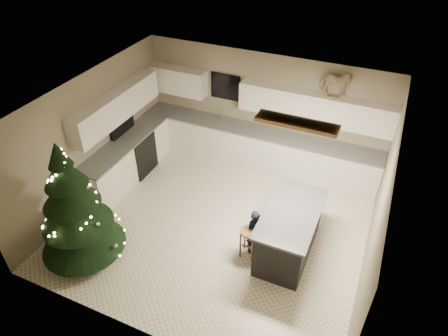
{
  "coord_description": "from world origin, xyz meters",
  "views": [
    {
      "loc": [
        2.4,
        -5.06,
        5.56
      ],
      "look_at": [
        0.0,
        0.35,
        1.15
      ],
      "focal_mm": 32.0,
      "sensor_mm": 36.0,
      "label": 1
    }
  ],
  "objects_px": {
    "island": "(289,232)",
    "bar_stool": "(249,237)",
    "toddler": "(255,233)",
    "rocking_horse": "(335,83)",
    "christmas_tree": "(76,213)"
  },
  "relations": [
    {
      "from": "bar_stool",
      "to": "rocking_horse",
      "type": "distance_m",
      "value": 3.39
    },
    {
      "from": "toddler",
      "to": "rocking_horse",
      "type": "distance_m",
      "value": 3.27
    },
    {
      "from": "bar_stool",
      "to": "christmas_tree",
      "type": "height_order",
      "value": "christmas_tree"
    },
    {
      "from": "island",
      "to": "christmas_tree",
      "type": "distance_m",
      "value": 3.66
    },
    {
      "from": "bar_stool",
      "to": "christmas_tree",
      "type": "distance_m",
      "value": 2.96
    },
    {
      "from": "island",
      "to": "bar_stool",
      "type": "bearing_deg",
      "value": -149.34
    },
    {
      "from": "rocking_horse",
      "to": "toddler",
      "type": "bearing_deg",
      "value": 170.53
    },
    {
      "from": "bar_stool",
      "to": "toddler",
      "type": "xyz_separation_m",
      "value": [
        0.08,
        0.12,
        0.01
      ]
    },
    {
      "from": "christmas_tree",
      "to": "rocking_horse",
      "type": "bearing_deg",
      "value": 49.77
    },
    {
      "from": "rocking_horse",
      "to": "bar_stool",
      "type": "bearing_deg",
      "value": 169.5
    },
    {
      "from": "bar_stool",
      "to": "toddler",
      "type": "relative_size",
      "value": 0.65
    },
    {
      "from": "island",
      "to": "toddler",
      "type": "distance_m",
      "value": 0.59
    },
    {
      "from": "island",
      "to": "bar_stool",
      "type": "relative_size",
      "value": 2.84
    },
    {
      "from": "christmas_tree",
      "to": "island",
      "type": "bearing_deg",
      "value": 24.75
    },
    {
      "from": "island",
      "to": "rocking_horse",
      "type": "height_order",
      "value": "rocking_horse"
    }
  ]
}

